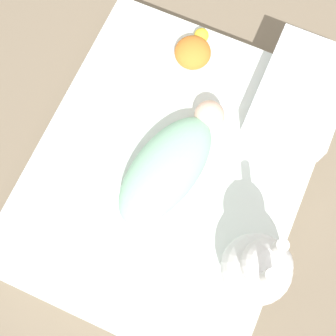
{
  "coord_description": "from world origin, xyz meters",
  "views": [
    {
      "loc": [
        -0.41,
        -0.18,
        1.68
      ],
      "look_at": [
        -0.01,
        -0.0,
        0.21
      ],
      "focal_mm": 50.0,
      "sensor_mm": 36.0,
      "label": 1
    }
  ],
  "objects_px": {
    "swaddled_baby": "(171,165)",
    "pillow": "(301,92)",
    "bunny_plush": "(258,268)",
    "turtle_plush": "(194,51)"
  },
  "relations": [
    {
      "from": "pillow",
      "to": "bunny_plush",
      "type": "distance_m",
      "value": 0.64
    },
    {
      "from": "turtle_plush",
      "to": "swaddled_baby",
      "type": "bearing_deg",
      "value": -166.89
    },
    {
      "from": "pillow",
      "to": "turtle_plush",
      "type": "xyz_separation_m",
      "value": [
        0.0,
        0.4,
        -0.01
      ]
    },
    {
      "from": "pillow",
      "to": "bunny_plush",
      "type": "relative_size",
      "value": 1.01
    },
    {
      "from": "swaddled_baby",
      "to": "turtle_plush",
      "type": "distance_m",
      "value": 0.44
    },
    {
      "from": "bunny_plush",
      "to": "turtle_plush",
      "type": "distance_m",
      "value": 0.79
    },
    {
      "from": "pillow",
      "to": "bunny_plush",
      "type": "bearing_deg",
      "value": -174.33
    },
    {
      "from": "swaddled_baby",
      "to": "pillow",
      "type": "relative_size",
      "value": 1.3
    },
    {
      "from": "swaddled_baby",
      "to": "turtle_plush",
      "type": "height_order",
      "value": "swaddled_baby"
    },
    {
      "from": "swaddled_baby",
      "to": "pillow",
      "type": "height_order",
      "value": "swaddled_baby"
    }
  ]
}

